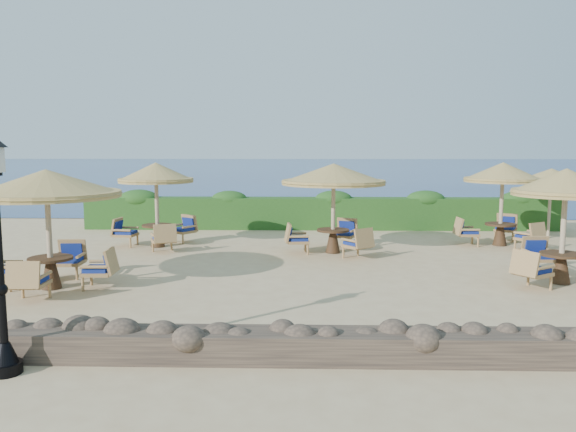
# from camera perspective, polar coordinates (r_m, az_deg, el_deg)

# --- Properties ---
(ground) EXTENTS (120.00, 120.00, 0.00)m
(ground) POSITION_cam_1_polar(r_m,az_deg,el_deg) (14.53, 4.17, -5.44)
(ground) COLOR tan
(ground) RESTS_ON ground
(sea) EXTENTS (160.00, 160.00, 0.00)m
(sea) POSITION_cam_1_polar(r_m,az_deg,el_deg) (84.24, 1.99, 4.92)
(sea) COLOR navy
(sea) RESTS_ON ground
(hedge) EXTENTS (18.00, 0.90, 1.20)m
(hedge) POSITION_cam_1_polar(r_m,az_deg,el_deg) (21.53, 3.31, 0.27)
(hedge) COLOR #1B4315
(hedge) RESTS_ON ground
(stone_wall) EXTENTS (15.00, 0.65, 0.44)m
(stone_wall) POSITION_cam_1_polar(r_m,az_deg,el_deg) (8.52, 6.13, -13.03)
(stone_wall) COLOR brown
(stone_wall) RESTS_ON ground
(extra_parasol) EXTENTS (2.30, 2.30, 2.41)m
(extra_parasol) POSITION_cam_1_polar(r_m,az_deg,el_deg) (21.17, 25.18, 3.76)
(extra_parasol) COLOR tan
(extra_parasol) RESTS_ON ground
(cafe_set_0) EXTENTS (3.21, 3.21, 2.65)m
(cafe_set_0) POSITION_cam_1_polar(r_m,az_deg,el_deg) (13.35, -23.25, 1.22)
(cafe_set_0) COLOR tan
(cafe_set_0) RESTS_ON ground
(cafe_set_1) EXTENTS (2.77, 2.61, 2.65)m
(cafe_set_1) POSITION_cam_1_polar(r_m,az_deg,el_deg) (14.23, 26.29, 0.91)
(cafe_set_1) COLOR tan
(cafe_set_1) RESTS_ON ground
(cafe_set_2) EXTENTS (2.60, 2.76, 2.65)m
(cafe_set_2) POSITION_cam_1_polar(r_m,az_deg,el_deg) (17.97, -13.22, 2.55)
(cafe_set_2) COLOR tan
(cafe_set_2) RESTS_ON ground
(cafe_set_3) EXTENTS (3.10, 3.10, 2.65)m
(cafe_set_3) POSITION_cam_1_polar(r_m,az_deg,el_deg) (16.54, 4.64, 2.99)
(cafe_set_3) COLOR tan
(cafe_set_3) RESTS_ON ground
(cafe_set_4) EXTENTS (2.61, 2.77, 2.65)m
(cafe_set_4) POSITION_cam_1_polar(r_m,az_deg,el_deg) (19.00, 20.92, 2.57)
(cafe_set_4) COLOR tan
(cafe_set_4) RESTS_ON ground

